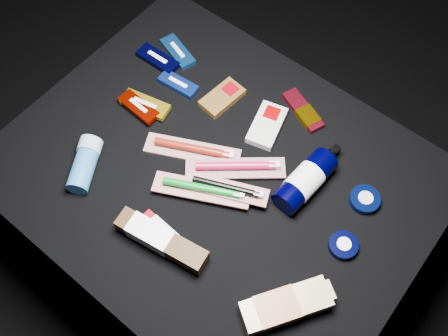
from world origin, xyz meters
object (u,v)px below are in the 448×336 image
Objects in this scene: lotion_bottle at (305,181)px; deodorant_stick at (85,164)px; bodywash_bottle at (284,306)px; toothpaste_carton_red at (167,238)px.

deodorant_stick is at bearing -142.75° from lotion_bottle.
lotion_bottle reaches higher than deodorant_stick.
deodorant_stick is at bearing -144.22° from bodywash_bottle.
deodorant_stick is 0.86× the size of toothpaste_carton_red.
lotion_bottle is at bearing 3.07° from deodorant_stick.
deodorant_stick is at bearing -179.59° from toothpaste_carton_red.
lotion_bottle reaches higher than bodywash_bottle.
deodorant_stick is (-0.43, -0.28, -0.01)m from lotion_bottle.
bodywash_bottle is (0.13, -0.26, -0.01)m from lotion_bottle.
lotion_bottle is 0.51m from deodorant_stick.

